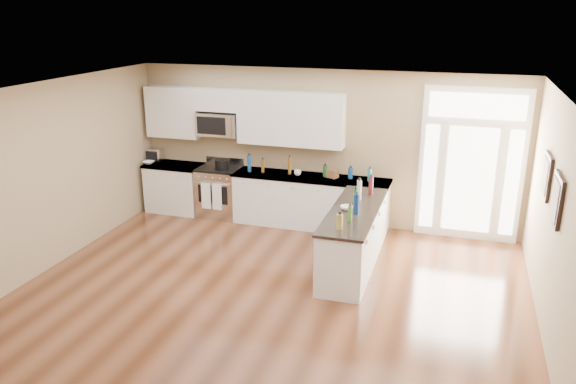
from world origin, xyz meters
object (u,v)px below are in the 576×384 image
(peninsula_cabinet, at_px, (353,240))
(toaster_oven, at_px, (155,155))
(kitchen_range, at_px, (220,192))
(stockpot, at_px, (222,164))

(peninsula_cabinet, height_order, toaster_oven, toaster_oven)
(kitchen_range, height_order, stockpot, stockpot)
(stockpot, xyz_separation_m, toaster_oven, (-1.51, 0.18, 0.02))
(kitchen_range, distance_m, stockpot, 0.58)
(stockpot, distance_m, toaster_oven, 1.52)
(peninsula_cabinet, bearing_deg, stockpot, 153.30)
(kitchen_range, xyz_separation_m, stockpot, (0.09, -0.06, 0.57))
(peninsula_cabinet, xyz_separation_m, stockpot, (-2.77, 1.39, 0.61))
(peninsula_cabinet, distance_m, stockpot, 3.16)
(kitchen_range, height_order, toaster_oven, toaster_oven)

